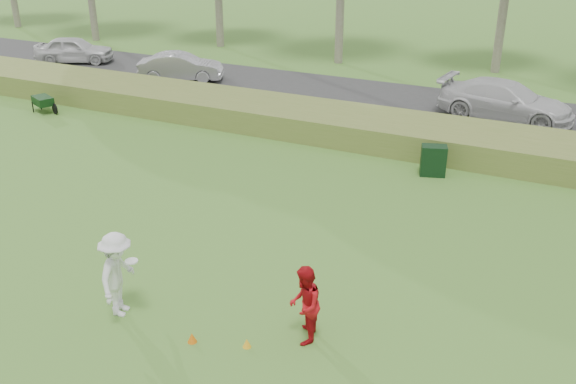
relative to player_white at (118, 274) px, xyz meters
The scene contains 12 objects.
ground 2.07m from the player_white, 17.25° to the left, with size 120.00×120.00×0.00m, color #3E7426.
reed_strip 12.68m from the player_white, 82.03° to the left, with size 80.00×3.00×0.90m, color #5B702D.
park_road 17.66m from the player_white, 84.29° to the left, with size 80.00×6.00×0.06m, color #2D2D2D.
player_white is the anchor object (origin of this frame).
player_red 3.97m from the player_white, 11.92° to the left, with size 0.80×0.62×1.65m, color #B00F15.
cone_orange 2.09m from the player_white, ahead, with size 0.19×0.19×0.21m, color orange.
cone_yellow 3.08m from the player_white, ahead, with size 0.17×0.17×0.19m, color yellow.
utility_cabinet 11.11m from the player_white, 68.12° to the left, with size 0.79×0.49×0.99m, color black.
wheelbarrow 15.64m from the player_white, 140.19° to the left, with size 1.40×0.96×0.66m.
car_left 24.24m from the player_white, 134.42° to the left, with size 1.63×4.04×1.38m, color silver.
car_mid 19.23m from the player_white, 120.28° to the left, with size 1.39×4.00×1.32m, color #BCBBC0.
car_right 17.85m from the player_white, 72.59° to the left, with size 2.12×5.20×1.51m, color silver.
Camera 1 is at (6.32, -9.32, 8.03)m, focal length 40.00 mm.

